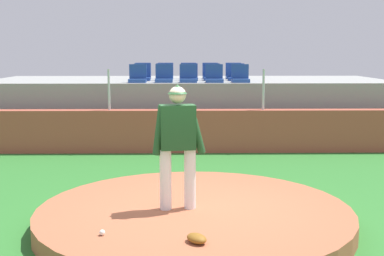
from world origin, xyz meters
name	(u,v)px	position (x,y,z in m)	size (l,w,h in m)	color
ground_plane	(194,226)	(0.00, 0.00, 0.00)	(60.00, 60.00, 0.00)	#2C6F2A
pitchers_mound	(194,217)	(0.00, 0.00, 0.14)	(4.67, 4.67, 0.27)	#A55B3C
pitcher	(178,137)	(-0.24, -0.02, 1.34)	(0.79, 0.34, 1.83)	white
baseball	(102,233)	(-1.19, -1.13, 0.31)	(0.07, 0.07, 0.07)	white
fielding_glove	(197,238)	(0.00, -1.40, 0.33)	(0.30, 0.20, 0.11)	brown
brick_barrier	(190,131)	(0.00, 5.71, 0.55)	(13.60, 0.40, 1.09)	#A34C39
fence_post_left	(109,90)	(-2.05, 5.71, 1.61)	(0.06, 0.06, 1.04)	silver
fence_post_right	(263,89)	(1.89, 5.71, 1.61)	(0.06, 0.06, 1.04)	silver
bleacher_platform	(188,107)	(0.00, 8.60, 0.86)	(11.98, 4.32, 1.72)	gray
stadium_chair_0	(138,77)	(-1.42, 6.94, 1.87)	(0.48, 0.44, 0.50)	navy
stadium_chair_1	(164,77)	(-0.70, 7.00, 1.87)	(0.48, 0.44, 0.50)	navy
stadium_chair_2	(188,77)	(-0.02, 6.99, 1.87)	(0.48, 0.44, 0.50)	navy
stadium_chair_3	(214,77)	(0.70, 6.95, 1.87)	(0.48, 0.44, 0.50)	navy
stadium_chair_4	(240,77)	(1.43, 6.95, 1.87)	(0.48, 0.44, 0.50)	navy
stadium_chair_5	(142,75)	(-1.37, 7.84, 1.87)	(0.48, 0.44, 0.50)	navy
stadium_chair_6	(164,75)	(-0.73, 7.89, 1.87)	(0.48, 0.44, 0.50)	navy
stadium_chair_7	(190,75)	(0.02, 7.85, 1.87)	(0.48, 0.44, 0.50)	navy
stadium_chair_8	(212,75)	(0.68, 7.89, 1.87)	(0.48, 0.44, 0.50)	navy
stadium_chair_9	(236,75)	(1.40, 7.84, 1.87)	(0.48, 0.44, 0.50)	navy
stadium_chair_10	(143,74)	(-1.42, 8.76, 1.87)	(0.48, 0.44, 0.50)	navy
stadium_chair_11	(166,74)	(-0.72, 8.79, 1.87)	(0.48, 0.44, 0.50)	navy
stadium_chair_12	(189,74)	(0.01, 8.78, 1.87)	(0.48, 0.44, 0.50)	navy
stadium_chair_13	(210,74)	(0.69, 8.79, 1.87)	(0.48, 0.44, 0.50)	navy
stadium_chair_14	(234,74)	(1.42, 8.78, 1.87)	(0.48, 0.44, 0.50)	navy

